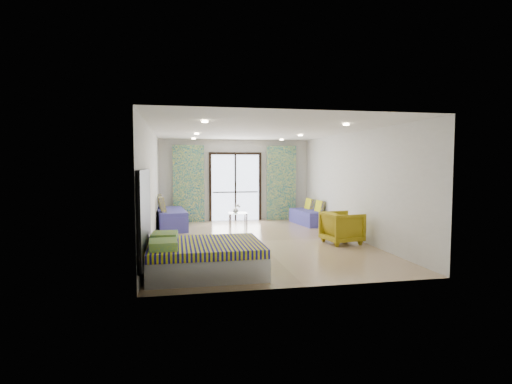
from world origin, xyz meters
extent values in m
cube|color=black|center=(0.00, 3.71, 2.24)|extent=(1.76, 0.08, 0.08)
cube|color=black|center=(-0.84, 3.71, 1.10)|extent=(0.08, 0.08, 2.20)
cube|color=black|center=(0.84, 3.71, 1.10)|extent=(0.08, 0.08, 2.20)
cube|color=black|center=(0.00, 3.71, 1.10)|extent=(0.05, 0.06, 2.20)
cube|color=#595451|center=(0.00, 3.73, 0.95)|extent=(1.52, 0.03, 0.04)
cube|color=silver|center=(-1.55, 3.57, 1.25)|extent=(1.00, 0.10, 2.50)
cube|color=silver|center=(1.55, 3.57, 1.25)|extent=(1.00, 0.10, 2.50)
cylinder|color=#FFE0B2|center=(-1.40, -2.00, 2.67)|extent=(0.12, 0.12, 0.02)
cylinder|color=#FFE0B2|center=(1.40, -2.00, 2.67)|extent=(0.12, 0.12, 0.02)
cylinder|color=#FFE0B2|center=(-1.40, 1.00, 2.67)|extent=(0.12, 0.12, 0.02)
cylinder|color=#FFE0B2|center=(1.40, 1.00, 2.67)|extent=(0.12, 0.12, 0.02)
cylinder|color=#FFE0B2|center=(-1.40, 3.00, 2.67)|extent=(0.12, 0.12, 0.02)
cylinder|color=#FFE0B2|center=(1.40, 3.00, 2.67)|extent=(0.12, 0.12, 0.02)
cube|color=black|center=(-2.46, -2.66, 1.05)|extent=(0.06, 2.10, 1.50)
cube|color=silver|center=(-2.47, -1.41, 1.05)|extent=(0.02, 0.10, 0.10)
cube|color=silver|center=(-1.45, -2.66, 0.19)|extent=(1.95, 1.56, 0.39)
cube|color=navy|center=(-1.45, -2.66, 0.46)|extent=(1.93, 1.59, 0.15)
cube|color=teal|center=(-2.15, -3.03, 0.60)|extent=(0.47, 0.56, 0.14)
cube|color=teal|center=(-2.15, -2.29, 0.60)|extent=(0.47, 0.56, 0.14)
cube|color=#424098|center=(-2.10, 2.42, 0.22)|extent=(0.96, 2.05, 0.44)
cube|color=#424098|center=(-2.10, 2.42, 0.50)|extent=(0.94, 2.01, 0.11)
cube|color=navy|center=(-2.33, 1.93, 0.75)|extent=(0.27, 0.52, 0.46)
cube|color=navy|center=(-2.42, 2.85, 0.75)|extent=(0.27, 0.52, 0.46)
cube|color=#424098|center=(2.10, 2.38, 0.18)|extent=(0.80, 1.65, 0.35)
cube|color=#424098|center=(2.10, 2.38, 0.40)|extent=(0.78, 1.62, 0.09)
cube|color=navy|center=(2.36, 2.03, 0.60)|extent=(0.22, 0.41, 0.37)
cube|color=navy|center=(2.28, 2.77, 0.60)|extent=(0.22, 0.41, 0.37)
cylinder|color=silver|center=(-0.33, 2.49, 0.18)|extent=(0.05, 0.05, 0.36)
cylinder|color=silver|center=(0.16, 2.46, 0.18)|extent=(0.05, 0.05, 0.36)
cylinder|color=silver|center=(-0.30, 2.98, 0.18)|extent=(0.05, 0.05, 0.36)
cylinder|color=silver|center=(0.19, 2.95, 0.18)|extent=(0.05, 0.05, 0.36)
cube|color=#8CA59E|center=(-0.07, 2.72, 0.36)|extent=(0.59, 0.59, 0.02)
sphere|color=white|center=(-0.02, 2.72, 0.57)|extent=(0.06, 0.06, 0.06)
sphere|color=white|center=(-0.07, 2.76, 0.58)|extent=(0.06, 0.06, 0.06)
sphere|color=white|center=(-0.11, 2.72, 0.60)|extent=(0.06, 0.06, 0.06)
sphere|color=white|center=(-0.07, 2.67, 0.62)|extent=(0.06, 0.06, 0.06)
imported|color=white|center=(-0.14, 2.76, 0.47)|extent=(0.20, 0.21, 0.18)
imported|color=#A68D15|center=(1.93, -0.66, 0.42)|extent=(0.87, 0.91, 0.83)
camera|label=1|loc=(-1.92, -9.50, 1.89)|focal=28.00mm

